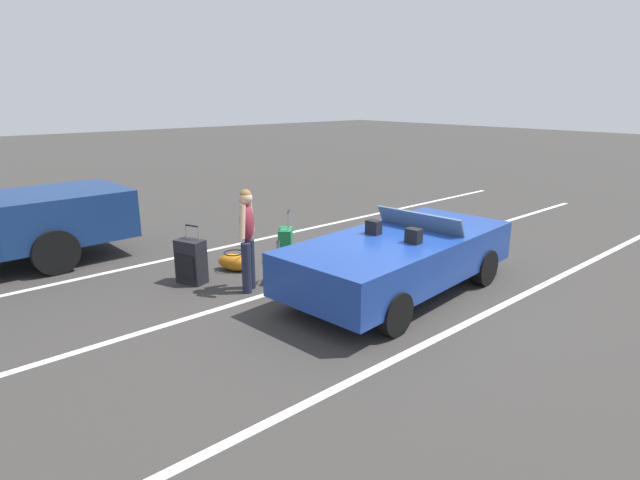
{
  "coord_description": "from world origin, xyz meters",
  "views": [
    {
      "loc": [
        -5.98,
        -4.92,
        3.06
      ],
      "look_at": [
        -0.66,
        1.14,
        0.75
      ],
      "focal_mm": 28.76,
      "sensor_mm": 36.0,
      "label": 1
    }
  ],
  "objects_px": {
    "suitcase_large_black": "(191,262)",
    "traveler_person": "(247,235)",
    "convertible_car": "(407,254)",
    "duffel_bag": "(234,262)",
    "suitcase_small_carryon": "(282,268)",
    "suitcase_medium_bright": "(285,245)"
  },
  "relations": [
    {
      "from": "suitcase_large_black",
      "to": "traveler_person",
      "type": "bearing_deg",
      "value": 99.24
    },
    {
      "from": "convertible_car",
      "to": "duffel_bag",
      "type": "height_order",
      "value": "convertible_car"
    },
    {
      "from": "convertible_car",
      "to": "traveler_person",
      "type": "xyz_separation_m",
      "value": [
        -1.94,
        1.63,
        0.34
      ]
    },
    {
      "from": "suitcase_small_carryon",
      "to": "traveler_person",
      "type": "relative_size",
      "value": 0.44
    },
    {
      "from": "duffel_bag",
      "to": "traveler_person",
      "type": "relative_size",
      "value": 0.43
    },
    {
      "from": "duffel_bag",
      "to": "traveler_person",
      "type": "height_order",
      "value": "traveler_person"
    },
    {
      "from": "suitcase_large_black",
      "to": "duffel_bag",
      "type": "height_order",
      "value": "suitcase_large_black"
    },
    {
      "from": "suitcase_small_carryon",
      "to": "traveler_person",
      "type": "xyz_separation_m",
      "value": [
        -0.61,
        0.07,
        0.68
      ]
    },
    {
      "from": "duffel_bag",
      "to": "convertible_car",
      "type": "bearing_deg",
      "value": -58.72
    },
    {
      "from": "suitcase_large_black",
      "to": "suitcase_medium_bright",
      "type": "bearing_deg",
      "value": 157.06
    },
    {
      "from": "traveler_person",
      "to": "convertible_car",
      "type": "bearing_deg",
      "value": 10.71
    },
    {
      "from": "suitcase_medium_bright",
      "to": "duffel_bag",
      "type": "bearing_deg",
      "value": 35.38
    },
    {
      "from": "convertible_car",
      "to": "duffel_bag",
      "type": "bearing_deg",
      "value": 115.93
    },
    {
      "from": "suitcase_large_black",
      "to": "duffel_bag",
      "type": "relative_size",
      "value": 1.39
    },
    {
      "from": "suitcase_medium_bright",
      "to": "duffel_bag",
      "type": "relative_size",
      "value": 1.36
    },
    {
      "from": "convertible_car",
      "to": "suitcase_large_black",
      "type": "relative_size",
      "value": 4.37
    },
    {
      "from": "suitcase_medium_bright",
      "to": "suitcase_large_black",
      "type": "bearing_deg",
      "value": 40.8
    },
    {
      "from": "duffel_bag",
      "to": "suitcase_medium_bright",
      "type": "bearing_deg",
      "value": -8.04
    },
    {
      "from": "suitcase_medium_bright",
      "to": "traveler_person",
      "type": "height_order",
      "value": "traveler_person"
    },
    {
      "from": "convertible_car",
      "to": "suitcase_medium_bright",
      "type": "distance_m",
      "value": 2.55
    },
    {
      "from": "convertible_car",
      "to": "traveler_person",
      "type": "relative_size",
      "value": 2.59
    },
    {
      "from": "suitcase_medium_bright",
      "to": "suitcase_small_carryon",
      "type": "xyz_separation_m",
      "value": [
        -0.78,
        -0.91,
        -0.06
      ]
    }
  ]
}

